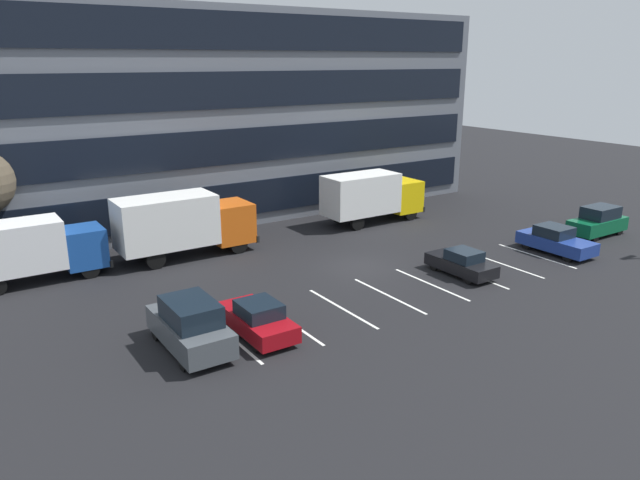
{
  "coord_description": "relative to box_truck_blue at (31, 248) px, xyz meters",
  "views": [
    {
      "loc": [
        -19.21,
        -24.99,
        11.06
      ],
      "look_at": [
        -1.56,
        1.65,
        1.4
      ],
      "focal_mm": 33.63,
      "sensor_mm": 36.0,
      "label": 1
    }
  ],
  "objects": [
    {
      "name": "sedan_black",
      "position": [
        19.21,
        -11.4,
        -1.17
      ],
      "size": [
        1.64,
        3.92,
        1.4
      ],
      "color": "black",
      "rests_on": "ground_plane"
    },
    {
      "name": "suv_forest",
      "position": [
        32.21,
        -10.97,
        -0.91
      ],
      "size": [
        4.23,
        1.79,
        1.91
      ],
      "color": "#0C5933",
      "rests_on": "ground_plane"
    },
    {
      "name": "sedan_maroon",
      "position": [
        6.71,
        -11.89,
        -1.12
      ],
      "size": [
        1.77,
        4.23,
        1.51
      ],
      "color": "maroon",
      "rests_on": "ground_plane"
    },
    {
      "name": "ground_plane",
      "position": [
        15.46,
        -7.39,
        -1.84
      ],
      "size": [
        120.0,
        120.0,
        0.0
      ],
      "primitive_type": "plane",
      "color": "black"
    },
    {
      "name": "office_building",
      "position": [
        15.46,
        10.56,
        5.36
      ],
      "size": [
        38.19,
        14.07,
        14.4
      ],
      "color": "slate",
      "rests_on": "ground_plane"
    },
    {
      "name": "box_truck_blue",
      "position": [
        0.0,
        0.0,
        0.0
      ],
      "size": [
        7.04,
        2.33,
        3.26
      ],
      "color": "#194799",
      "rests_on": "ground_plane"
    },
    {
      "name": "suv_charcoal",
      "position": [
        3.89,
        -11.59,
        -0.81
      ],
      "size": [
        1.99,
        4.7,
        2.13
      ],
      "color": "#474C51",
      "rests_on": "ground_plane"
    },
    {
      "name": "box_truck_yellow",
      "position": [
        21.85,
        -0.28,
        0.14
      ],
      "size": [
        7.59,
        2.51,
        3.52
      ],
      "color": "yellow",
      "rests_on": "ground_plane"
    },
    {
      "name": "box_truck_orange",
      "position": [
        8.03,
        -0.36,
        0.25
      ],
      "size": [
        7.99,
        2.65,
        3.71
      ],
      "color": "#D85914",
      "rests_on": "ground_plane"
    },
    {
      "name": "sedan_navy",
      "position": [
        26.71,
        -11.77,
        -1.08
      ],
      "size": [
        1.86,
        4.45,
        1.6
      ],
      "color": "navy",
      "rests_on": "ground_plane"
    },
    {
      "name": "lot_markings",
      "position": [
        15.46,
        -11.56,
        -1.83
      ],
      "size": [
        19.74,
        5.4,
        0.01
      ],
      "color": "silver",
      "rests_on": "ground_plane"
    }
  ]
}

